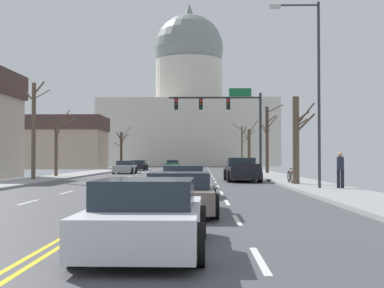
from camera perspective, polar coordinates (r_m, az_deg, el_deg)
ground at (r=27.19m, az=-4.46°, el=-4.76°), size 20.00×180.00×0.20m
signal_gantry at (r=45.04m, az=3.94°, el=3.46°), size 7.91×0.41×7.36m
street_lamp_right at (r=25.97m, az=12.91°, el=6.92°), size 2.44×0.24×8.89m
capitol_building at (r=107.81m, az=-0.32°, el=3.57°), size 34.29×21.75×33.32m
sedan_near_00 at (r=40.90m, az=4.91°, el=-2.90°), size 2.05×4.47×1.21m
pickup_truck_near_01 at (r=35.45m, az=5.41°, el=-2.88°), size 2.33×5.32×1.57m
sedan_near_02 at (r=28.50m, az=-0.53°, el=-3.53°), size 2.12×4.32×1.19m
sedan_near_03 at (r=21.98m, az=-0.85°, el=-4.05°), size 2.01×4.60×1.26m
sedan_near_04 at (r=14.89m, az=-1.31°, el=-5.45°), size 2.12×4.49×1.16m
sedan_near_05 at (r=9.03m, az=-4.90°, el=-7.85°), size 2.03×4.36×1.21m
sedan_oncoming_00 at (r=53.05m, az=-7.24°, el=-2.53°), size 2.04×4.55×1.28m
sedan_oncoming_01 at (r=66.77m, az=-5.83°, el=-2.33°), size 2.17×4.28×1.27m
sedan_oncoming_02 at (r=76.51m, az=-2.10°, el=-2.24°), size 2.18×4.45×1.25m
flank_building_01 at (r=77.00m, az=-13.24°, el=0.18°), size 10.52×8.36×7.44m
bare_tree_00 at (r=65.86m, az=6.19°, el=-0.45°), size 2.02×1.57×6.11m
bare_tree_01 at (r=70.72m, az=-7.65°, el=-0.54°), size 2.18×2.35×5.65m
bare_tree_02 at (r=77.99m, az=5.41°, el=-0.06°), size 2.39×1.88×6.44m
bare_tree_03 at (r=43.13m, az=-14.38°, el=-0.01°), size 2.41×2.10×5.28m
bare_tree_04 at (r=29.63m, az=11.23°, el=0.62°), size 1.22×1.84×4.81m
bare_tree_05 at (r=37.12m, az=-16.74°, el=1.72°), size 1.92×1.79×6.61m
bare_tree_06 at (r=50.95m, az=8.15°, el=0.65°), size 2.46×2.35×6.61m
pedestrian_00 at (r=25.89m, az=15.74°, el=-2.51°), size 0.35×0.34×1.70m
bicycle_parked at (r=30.95m, az=10.59°, el=-3.48°), size 0.12×1.77×0.85m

